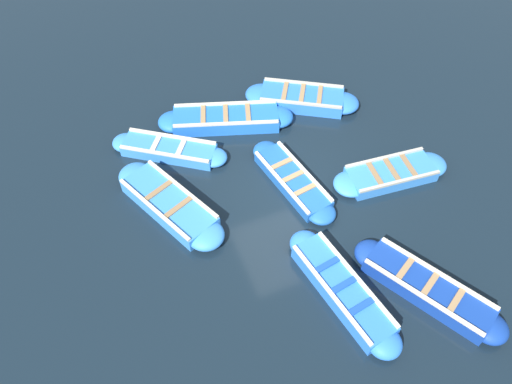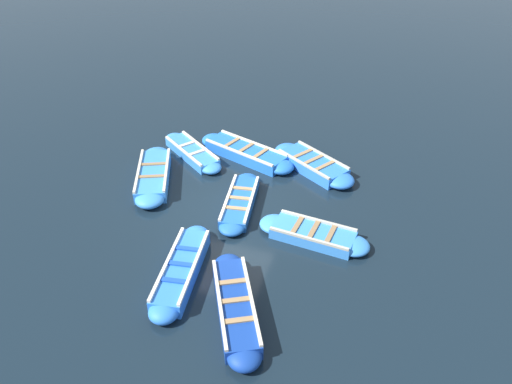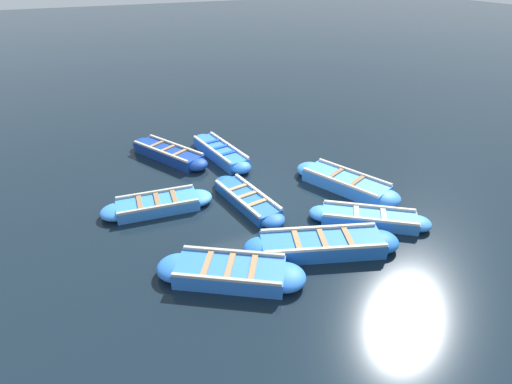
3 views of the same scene
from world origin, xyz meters
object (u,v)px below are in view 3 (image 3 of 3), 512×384
boat_outer_left (158,205)px  boat_far_corner (346,183)px  boat_alongside (168,153)px  boat_end_of_row (247,199)px  boat_centre (369,218)px  boat_broadside (220,152)px  boat_outer_right (230,272)px  boat_inner_gap (322,245)px

boat_outer_left → boat_far_corner: boat_far_corner is taller
boat_outer_left → boat_alongside: size_ratio=0.92×
boat_end_of_row → boat_centre: size_ratio=1.08×
boat_end_of_row → boat_broadside: boat_broadside is taller
boat_outer_right → boat_alongside: size_ratio=0.96×
boat_broadside → boat_centre: (2.32, -5.67, -0.04)m
boat_end_of_row → boat_centre: (2.69, -2.32, 0.01)m
boat_outer_right → boat_centre: bearing=6.6°
boat_end_of_row → boat_inner_gap: boat_inner_gap is taller
boat_end_of_row → boat_outer_right: size_ratio=0.97×
boat_broadside → boat_outer_left: bearing=-138.4°
boat_inner_gap → boat_alongside: size_ratio=1.12×
boat_outer_right → boat_far_corner: 5.41m
boat_alongside → boat_inner_gap: bearing=-72.3°
boat_inner_gap → boat_centre: size_ratio=1.29×
boat_inner_gap → boat_centre: 1.94m
boat_far_corner → boat_outer_left: bearing=167.7°
boat_far_corner → boat_broadside: bearing=127.0°
boat_outer_left → boat_alongside: (1.12, 3.25, 0.04)m
boat_outer_right → boat_alongside: boat_alongside is taller
boat_outer_right → boat_far_corner: size_ratio=0.93×
boat_outer_left → boat_centre: 6.06m
boat_inner_gap → boat_broadside: bearing=94.1°
boat_inner_gap → boat_broadside: size_ratio=1.10×
boat_centre → boat_inner_gap: bearing=-164.6°
boat_inner_gap → boat_alongside: 7.24m
boat_alongside → boat_end_of_row: bearing=-71.1°
boat_broadside → boat_centre: size_ratio=1.17×
boat_outer_left → boat_far_corner: (5.73, -1.25, 0.04)m
boat_broadside → boat_far_corner: boat_broadside is taller
boat_broadside → boat_alongside: bearing=158.1°
boat_end_of_row → boat_outer_left: bearing=162.1°
boat_centre → boat_alongside: (-4.08, 6.38, 0.04)m
boat_end_of_row → boat_outer_right: (-1.63, -2.82, 0.04)m
boat_inner_gap → boat_outer_right: bearing=179.6°
boat_outer_left → boat_inner_gap: size_ratio=0.82×
boat_end_of_row → boat_centre: boat_centre is taller
boat_inner_gap → boat_far_corner: (2.41, 2.39, 0.00)m
boat_outer_right → boat_broadside: boat_broadside is taller
boat_inner_gap → boat_outer_right: 2.45m
boat_end_of_row → boat_broadside: bearing=83.8°
boat_outer_left → boat_outer_right: 3.73m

